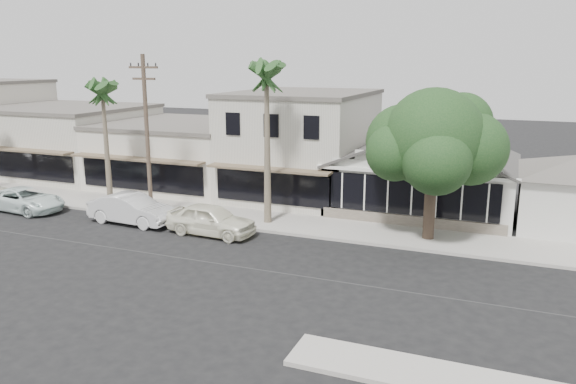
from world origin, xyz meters
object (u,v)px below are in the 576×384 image
at_px(car_2, 25,200).
at_px(car_0, 211,220).
at_px(car_1, 132,209).
at_px(utility_pole, 147,133).
at_px(shade_tree, 433,141).

bearing_deg(car_2, car_0, -86.08).
xyz_separation_m(car_1, car_2, (-7.43, -0.23, -0.12)).
xyz_separation_m(utility_pole, shade_tree, (15.12, 1.69, 0.13)).
bearing_deg(car_1, utility_pole, -5.88).
height_order(car_1, car_2, car_1).
relative_size(car_0, car_2, 0.94).
height_order(utility_pole, car_2, utility_pole).
distance_m(utility_pole, shade_tree, 15.21).
height_order(utility_pole, shade_tree, utility_pole).
distance_m(utility_pole, car_0, 6.43).
relative_size(car_1, car_2, 0.99).
distance_m(car_1, car_2, 7.43).
distance_m(car_0, car_2, 12.43).
relative_size(utility_pole, car_1, 1.83).
bearing_deg(car_2, utility_pole, -74.01).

